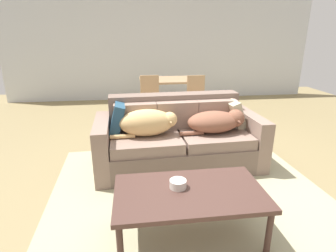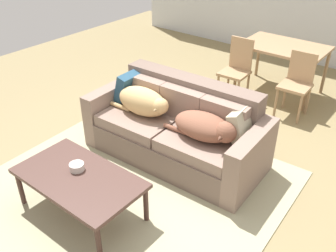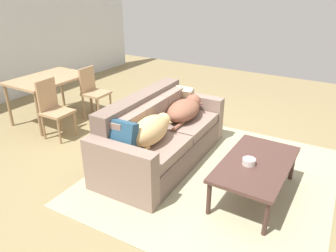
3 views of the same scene
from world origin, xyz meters
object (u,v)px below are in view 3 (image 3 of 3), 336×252
throw_pillow_by_right_arm (182,98)px  dining_chair_near_right (93,90)px  dog_on_right_cushion (185,109)px  dining_chair_near_left (53,107)px  dog_on_left_cushion (151,130)px  throw_pillow_by_left_arm (120,138)px  coffee_table (256,166)px  bowl_on_coffee_table (249,162)px  couch (160,137)px  dining_table (49,82)px

throw_pillow_by_right_arm → dining_chair_near_right: (-0.09, 1.77, -0.14)m
dog_on_right_cushion → dining_chair_near_left: 2.06m
dog_on_left_cushion → throw_pillow_by_right_arm: bearing=8.7°
dog_on_left_cushion → throw_pillow_by_left_arm: size_ratio=2.06×
coffee_table → bowl_on_coffee_table: size_ratio=8.69×
dog_on_left_cushion → dog_on_right_cushion: (0.86, 0.01, -0.03)m
dining_chair_near_left → couch: bearing=-84.9°
bowl_on_coffee_table → dog_on_right_cushion: bearing=59.6°
throw_pillow_by_right_arm → dining_chair_near_left: (-1.02, 1.72, -0.15)m
throw_pillow_by_left_arm → couch: bearing=-1.9°
throw_pillow_by_right_arm → bowl_on_coffee_table: bearing=-125.6°
throw_pillow_by_right_arm → dining_chair_near_right: 1.77m
coffee_table → dining_chair_near_left: (-0.10, 3.18, 0.10)m
bowl_on_coffee_table → dining_chair_near_left: (-0.01, 3.11, 0.02)m
dog_on_left_cushion → dining_chair_near_left: (0.16, 1.94, -0.15)m
dining_chair_near_left → dining_chair_near_right: (0.93, 0.05, 0.00)m
dog_on_left_cushion → throw_pillow_by_right_arm: (1.17, 0.23, 0.00)m
dining_chair_near_right → throw_pillow_by_right_arm: bearing=-89.2°
dog_on_left_cushion → couch: bearing=17.4°
coffee_table → throw_pillow_by_left_arm: bearing=114.8°
couch → coffee_table: bearing=-97.9°
couch → dog_on_right_cushion: 0.56m
coffee_table → dining_table: dining_table is taller
dog_on_left_cushion → dining_table: size_ratio=0.66×
throw_pillow_by_left_arm → coffee_table: bearing=-65.2°
dining_chair_near_right → dog_on_right_cushion: bearing=-98.5°
dining_table → dining_chair_near_right: size_ratio=1.39×
couch → throw_pillow_by_right_arm: couch is taller
throw_pillow_by_left_arm → dining_chair_near_right: size_ratio=0.44×
coffee_table → dog_on_right_cushion: bearing=64.1°
dog_on_left_cushion → dining_chair_near_left: 1.96m
throw_pillow_by_right_arm → dining_table: 2.39m
couch → dining_table: couch is taller
throw_pillow_by_left_arm → throw_pillow_by_right_arm: (1.56, 0.06, -0.01)m
dog_on_right_cushion → dining_table: size_ratio=0.68×
throw_pillow_by_left_arm → dog_on_right_cushion: bearing=-7.1°
coffee_table → dining_table: size_ratio=0.99×
throw_pillow_by_right_arm → bowl_on_coffee_table: 1.73m
bowl_on_coffee_table → dining_table: size_ratio=0.11×
couch → throw_pillow_by_left_arm: (-0.78, 0.03, 0.31)m
bowl_on_coffee_table → dining_chair_near_left: 3.12m
dog_on_right_cushion → bowl_on_coffee_table: bearing=-122.6°
dog_on_right_cushion → throw_pillow_by_right_arm: (0.31, 0.22, 0.03)m
throw_pillow_by_left_arm → dining_chair_near_left: dining_chair_near_left is taller
dog_on_left_cushion → dining_chair_near_left: size_ratio=0.88×
dog_on_left_cushion → dining_table: 2.62m
dog_on_left_cushion → throw_pillow_by_right_arm: size_ratio=2.20×
dog_on_left_cushion → bowl_on_coffee_table: (0.17, -1.17, -0.17)m
couch → dining_table: 2.44m
dining_table → dog_on_right_cushion: bearing=-84.3°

